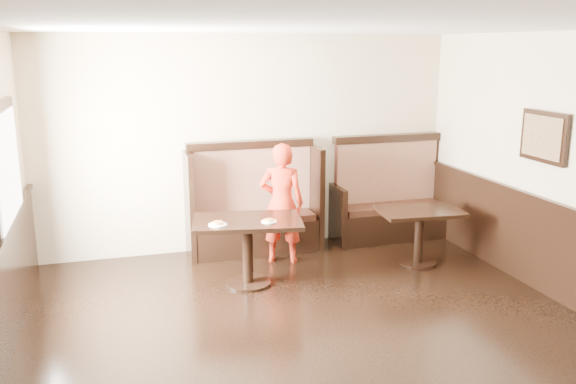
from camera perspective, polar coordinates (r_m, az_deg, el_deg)
name	(u,v)px	position (r m, az deg, el deg)	size (l,w,h in m)	color
ground	(347,374)	(5.29, 5.59, -16.63)	(7.00, 7.00, 0.00)	black
room_shell	(303,290)	(5.14, 1.43, -9.19)	(7.00, 7.00, 7.00)	beige
booth_main	(254,212)	(8.01, -3.24, -1.86)	(1.75, 0.72, 1.45)	black
booth_neighbor	(389,204)	(8.66, 9.41, -1.15)	(1.65, 0.72, 1.45)	black
table_main	(247,235)	(6.85, -3.81, -4.03)	(1.32, 0.96, 0.77)	black
table_neighbor	(419,223)	(7.68, 12.19, -2.89)	(1.06, 0.74, 0.69)	black
child	(282,203)	(7.52, -0.59, -1.06)	(0.55, 0.36, 1.51)	red
pizza_plate_left	(218,224)	(6.62, -6.58, -2.98)	(0.21, 0.21, 0.04)	white
pizza_plate_right	(269,221)	(6.70, -1.78, -2.71)	(0.18, 0.18, 0.03)	white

